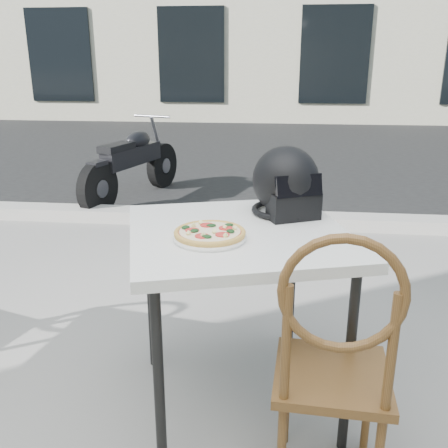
# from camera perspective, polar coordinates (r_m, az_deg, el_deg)

# --- Properties ---
(street_asphalt) EXTENTS (30.00, 8.00, 0.00)m
(street_asphalt) POSITION_cam_1_polar(r_m,az_deg,el_deg) (8.68, 3.14, 8.28)
(street_asphalt) COLOR black
(street_asphalt) RESTS_ON ground
(curb) EXTENTS (30.00, 0.25, 0.12)m
(curb) POSITION_cam_1_polar(r_m,az_deg,el_deg) (4.79, 0.46, 0.69)
(curb) COLOR #A7A39D
(curb) RESTS_ON ground
(cafe_table_main) EXTENTS (1.10, 1.10, 0.84)m
(cafe_table_main) POSITION_cam_1_polar(r_m,az_deg,el_deg) (2.09, 1.62, -2.63)
(cafe_table_main) COLOR white
(cafe_table_main) RESTS_ON ground
(plate) EXTENTS (0.34, 0.34, 0.02)m
(plate) POSITION_cam_1_polar(r_m,az_deg,el_deg) (1.95, -1.62, -1.56)
(plate) COLOR white
(plate) RESTS_ON cafe_table_main
(pizza) EXTENTS (0.37, 0.37, 0.03)m
(pizza) POSITION_cam_1_polar(r_m,az_deg,el_deg) (1.94, -1.63, -0.99)
(pizza) COLOR gold
(pizza) RESTS_ON plate
(helmet) EXTENTS (0.40, 0.41, 0.31)m
(helmet) POSITION_cam_1_polar(r_m,az_deg,el_deg) (2.26, 7.14, 4.50)
(helmet) COLOR black
(helmet) RESTS_ON cafe_table_main
(cafe_chair_main) EXTENTS (0.42, 0.42, 1.04)m
(cafe_chair_main) POSITION_cam_1_polar(r_m,az_deg,el_deg) (1.74, 12.57, -14.43)
(cafe_chair_main) COLOR brown
(cafe_chair_main) RESTS_ON ground
(motorcycle) EXTENTS (0.69, 1.75, 0.90)m
(motorcycle) POSITION_cam_1_polar(r_m,az_deg,el_deg) (5.67, -10.39, 6.68)
(motorcycle) COLOR black
(motorcycle) RESTS_ON street_asphalt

